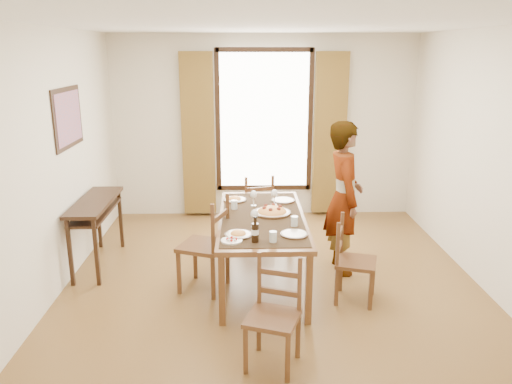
{
  "coord_description": "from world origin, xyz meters",
  "views": [
    {
      "loc": [
        -0.3,
        -4.94,
        2.47
      ],
      "look_at": [
        -0.18,
        0.2,
        1.0
      ],
      "focal_mm": 35.0,
      "sensor_mm": 36.0,
      "label": 1
    }
  ],
  "objects_px": {
    "dining_table": "(262,222)",
    "pasta_platter": "(272,209)",
    "console_table": "(95,210)",
    "man": "(344,198)"
  },
  "relations": [
    {
      "from": "dining_table",
      "to": "pasta_platter",
      "type": "bearing_deg",
      "value": 34.56
    },
    {
      "from": "console_table",
      "to": "pasta_platter",
      "type": "xyz_separation_m",
      "value": [
        2.03,
        -0.42,
        0.12
      ]
    },
    {
      "from": "dining_table",
      "to": "console_table",
      "type": "bearing_deg",
      "value": 165.57
    },
    {
      "from": "console_table",
      "to": "dining_table",
      "type": "bearing_deg",
      "value": -14.43
    },
    {
      "from": "pasta_platter",
      "to": "dining_table",
      "type": "bearing_deg",
      "value": -145.44
    },
    {
      "from": "console_table",
      "to": "dining_table",
      "type": "xyz_separation_m",
      "value": [
        1.92,
        -0.49,
        0.01
      ]
    },
    {
      "from": "console_table",
      "to": "dining_table",
      "type": "distance_m",
      "value": 1.98
    },
    {
      "from": "dining_table",
      "to": "man",
      "type": "bearing_deg",
      "value": 17.09
    },
    {
      "from": "console_table",
      "to": "man",
      "type": "bearing_deg",
      "value": -4.16
    },
    {
      "from": "dining_table",
      "to": "man",
      "type": "height_order",
      "value": "man"
    }
  ]
}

